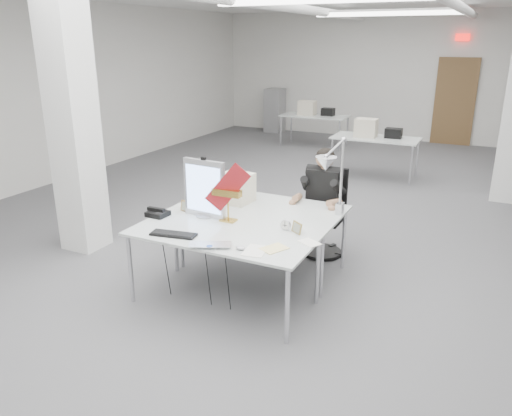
{
  "coord_description": "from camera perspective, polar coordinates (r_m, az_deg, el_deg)",
  "views": [
    {
      "loc": [
        2.24,
        -6.38,
        2.53
      ],
      "look_at": [
        0.11,
        -2.0,
        0.87
      ],
      "focal_mm": 35.0,
      "sensor_mm": 36.0,
      "label": 1
    }
  ],
  "objects": [
    {
      "name": "picture_frame_right",
      "position": [
        4.8,
        4.69,
        -2.24
      ],
      "size": [
        0.13,
        0.11,
        0.11
      ],
      "primitive_type": "cube",
      "rotation": [
        -0.21,
        0.0,
        -0.61
      ],
      "color": "#A38746",
      "rests_on": "desk_main"
    },
    {
      "name": "monitor",
      "position": [
        5.18,
        -5.91,
        2.22
      ],
      "size": [
        0.49,
        0.09,
        0.61
      ],
      "primitive_type": "cube",
      "rotation": [
        0.0,
        0.0,
        -0.08
      ],
      "color": "silver",
      "rests_on": "desk_main"
    },
    {
      "name": "pennant",
      "position": [
        4.99,
        -3.26,
        2.37
      ],
      "size": [
        0.46,
        0.15,
        0.52
      ],
      "primitive_type": "cube",
      "rotation": [
        0.0,
        -0.87,
        0.3
      ],
      "color": "maroon",
      "rests_on": "monitor"
    },
    {
      "name": "filing_cabinet",
      "position": [
        14.36,
        2.16,
        11.1
      ],
      "size": [
        0.45,
        0.55,
        1.2
      ],
      "primitive_type": "cube",
      "color": "gray",
      "rests_on": "room_shell"
    },
    {
      "name": "seated_person",
      "position": [
        5.89,
        7.74,
        2.59
      ],
      "size": [
        0.44,
        0.55,
        0.81
      ],
      "primitive_type": null,
      "rotation": [
        0.0,
        0.0,
        0.01
      ],
      "color": "black",
      "rests_on": "office_chair"
    },
    {
      "name": "architect_lamp",
      "position": [
        5.03,
        8.95,
        3.26
      ],
      "size": [
        0.31,
        0.71,
        0.89
      ],
      "primitive_type": null,
      "rotation": [
        0.0,
        0.0,
        -0.11
      ],
      "color": "#B0B0B4",
      "rests_on": "desk_second"
    },
    {
      "name": "desk_second",
      "position": [
        5.57,
        0.76,
        0.12
      ],
      "size": [
        1.8,
        0.9,
        0.02
      ],
      "primitive_type": "cube",
      "color": "silver",
      "rests_on": "room_shell"
    },
    {
      "name": "mouse",
      "position": [
        4.42,
        -1.81,
        -4.57
      ],
      "size": [
        0.1,
        0.08,
        0.04
      ],
      "primitive_type": "ellipsoid",
      "rotation": [
        0.0,
        0.0,
        -0.34
      ],
      "color": "#B2B1B6",
      "rests_on": "desk_main"
    },
    {
      "name": "picture_frame_left",
      "position": [
        5.42,
        -7.98,
        0.19
      ],
      "size": [
        0.15,
        0.07,
        0.12
      ],
      "primitive_type": "cube",
      "rotation": [
        -0.21,
        0.0,
        -0.2
      ],
      "color": "#A27A45",
      "rests_on": "desk_main"
    },
    {
      "name": "office_chair",
      "position": [
        6.04,
        7.74,
        -0.51
      ],
      "size": [
        0.54,
        0.54,
        1.09
      ],
      "primitive_type": null,
      "rotation": [
        0.0,
        0.0,
        0.01
      ],
      "color": "black",
      "rests_on": "room_shell"
    },
    {
      "name": "paper_stack_b",
      "position": [
        4.45,
        2.08,
        -4.64
      ],
      "size": [
        0.25,
        0.28,
        0.01
      ],
      "primitive_type": "cube",
      "rotation": [
        0.0,
        0.0,
        -0.46
      ],
      "color": "#FFEA98",
      "rests_on": "desk_main"
    },
    {
      "name": "beige_monitor",
      "position": [
        5.66,
        -2.31,
        2.3
      ],
      "size": [
        0.38,
        0.36,
        0.33
      ],
      "primitive_type": "cube",
      "rotation": [
        0.0,
        0.0,
        -0.1
      ],
      "color": "beige",
      "rests_on": "desk_second"
    },
    {
      "name": "bg_desk_b",
      "position": [
        12.39,
        6.72,
        10.42
      ],
      "size": [
        1.6,
        0.8,
        0.02
      ],
      "primitive_type": "cube",
      "color": "silver",
      "rests_on": "room_shell"
    },
    {
      "name": "desk_phone",
      "position": [
        5.34,
        -11.16,
        -0.64
      ],
      "size": [
        0.22,
        0.2,
        0.05
      ],
      "primitive_type": "cube",
      "rotation": [
        0.0,
        0.0,
        -0.05
      ],
      "color": "black",
      "rests_on": "desk_main"
    },
    {
      "name": "paper_stack_a",
      "position": [
        4.4,
        -0.07,
        -4.9
      ],
      "size": [
        0.22,
        0.29,
        0.01
      ],
      "primitive_type": "cube",
      "rotation": [
        0.0,
        0.0,
        0.14
      ],
      "color": "white",
      "rests_on": "desk_main"
    },
    {
      "name": "bg_desk_a",
      "position": [
        9.76,
        13.54,
        7.77
      ],
      "size": [
        1.6,
        0.8,
        0.02
      ],
      "primitive_type": "cube",
      "color": "silver",
      "rests_on": "room_shell"
    },
    {
      "name": "paper_stack_c",
      "position": [
        4.6,
        6.14,
        -3.95
      ],
      "size": [
        0.24,
        0.22,
        0.01
      ],
      "primitive_type": "cube",
      "rotation": [
        0.0,
        0.0,
        -0.51
      ],
      "color": "white",
      "rests_on": "desk_main"
    },
    {
      "name": "desk_clock",
      "position": [
        4.87,
        3.41,
        -1.95
      ],
      "size": [
        0.11,
        0.04,
        0.11
      ],
      "primitive_type": "cylinder",
      "rotation": [
        1.57,
        0.0,
        -0.09
      ],
      "color": "silver",
      "rests_on": "desk_main"
    },
    {
      "name": "bankers_lamp",
      "position": [
        5.05,
        -3.21,
        0.46
      ],
      "size": [
        0.33,
        0.14,
        0.37
      ],
      "primitive_type": null,
      "rotation": [
        0.0,
        0.0,
        0.03
      ],
      "color": "gold",
      "rests_on": "desk_main"
    },
    {
      "name": "desk_main",
      "position": [
        4.82,
        -3.81,
        -2.97
      ],
      "size": [
        1.8,
        0.9,
        0.02
      ],
      "primitive_type": "cube",
      "color": "silver",
      "rests_on": "room_shell"
    },
    {
      "name": "keyboard",
      "position": [
        4.8,
        -9.42,
        -2.99
      ],
      "size": [
        0.46,
        0.22,
        0.02
      ],
      "primitive_type": "cube",
      "rotation": [
        0.0,
        0.0,
        0.17
      ],
      "color": "black",
      "rests_on": "desk_main"
    },
    {
      "name": "room_shell",
      "position": [
        6.92,
        7.32,
        11.76
      ],
      "size": [
        10.04,
        14.04,
        3.24
      ],
      "color": "#505052",
      "rests_on": "ground"
    },
    {
      "name": "laptop",
      "position": [
        4.45,
        -5.34,
        -4.54
      ],
      "size": [
        0.44,
        0.38,
        0.03
      ],
      "primitive_type": "imported",
      "rotation": [
        0.0,
        0.0,
        0.44
      ],
      "color": "silver",
      "rests_on": "desk_main"
    }
  ]
}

